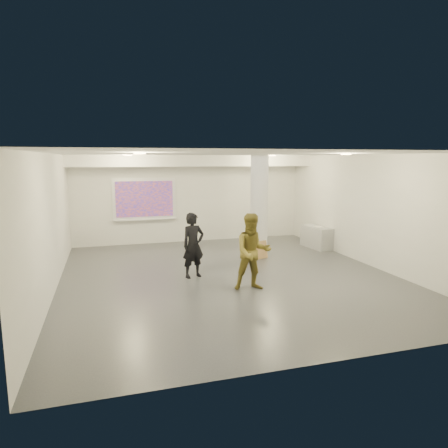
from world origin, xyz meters
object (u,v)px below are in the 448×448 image
object	(u,v)px
credenza	(317,237)
man	(253,252)
column	(259,206)
projection_screen	(145,200)
woman	(193,245)

from	to	relation	value
credenza	man	world-z (taller)	man
column	man	xyz separation A→B (m)	(-1.29, -2.93, -0.65)
credenza	man	xyz separation A→B (m)	(-3.51, -3.39, 0.50)
projection_screen	woman	size ratio (longest dim) A/B	1.32
column	projection_screen	world-z (taller)	column
projection_screen	man	bearing A→B (deg)	-72.06
column	projection_screen	size ratio (longest dim) A/B	1.43
woman	credenza	bearing A→B (deg)	7.08
credenza	woman	bearing A→B (deg)	-161.06
credenza	woman	distance (m)	5.04
column	projection_screen	xyz separation A→B (m)	(-3.10, 2.65, 0.03)
credenza	projection_screen	bearing A→B (deg)	152.01
column	man	distance (m)	3.27
woman	man	bearing A→B (deg)	-68.43
column	woman	xyz separation A→B (m)	(-2.35, -1.63, -0.70)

